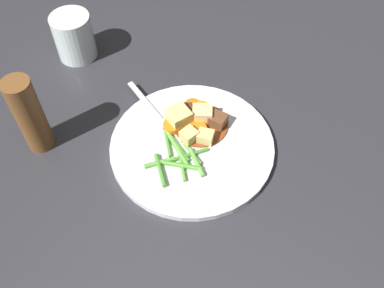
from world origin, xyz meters
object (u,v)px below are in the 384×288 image
at_px(carrot_slice_2, 198,130).
at_px(potato_chunk_3, 206,137).
at_px(carrot_slice_0, 173,126).
at_px(fork, 155,113).
at_px(dinner_plate, 192,146).
at_px(meat_chunk_1, 185,111).
at_px(meat_chunk_0, 218,121).
at_px(water_glass, 74,37).
at_px(potato_chunk_1, 200,114).
at_px(carrot_slice_1, 202,108).
at_px(potato_chunk_2, 179,118).
at_px(potato_chunk_0, 189,136).
at_px(carrot_slice_3, 193,106).
at_px(pepper_mill, 30,115).

distance_m(carrot_slice_2, potato_chunk_3, 0.02).
xyz_separation_m(carrot_slice_0, fork, (0.02, 0.04, -0.00)).
xyz_separation_m(dinner_plate, carrot_slice_0, (0.02, 0.04, 0.01)).
relative_size(dinner_plate, meat_chunk_1, 10.82).
distance_m(meat_chunk_0, water_glass, 0.35).
bearing_deg(potato_chunk_3, dinner_plate, 127.18).
distance_m(potato_chunk_1, fork, 0.08).
xyz_separation_m(carrot_slice_2, potato_chunk_3, (-0.01, -0.02, 0.00)).
distance_m(carrot_slice_0, water_glass, 0.29).
bearing_deg(carrot_slice_1, potato_chunk_2, 147.54).
relative_size(carrot_slice_0, potato_chunk_0, 1.32).
bearing_deg(water_glass, meat_chunk_1, -109.83).
xyz_separation_m(carrot_slice_1, potato_chunk_1, (-0.02, -0.00, 0.01)).
xyz_separation_m(carrot_slice_0, potato_chunk_3, (-0.01, -0.06, 0.00)).
bearing_deg(potato_chunk_2, fork, 80.52).
relative_size(carrot_slice_1, carrot_slice_3, 0.83).
height_order(potato_chunk_2, fork, potato_chunk_2).
xyz_separation_m(meat_chunk_0, pepper_mill, (-0.13, 0.28, 0.05)).
distance_m(dinner_plate, potato_chunk_0, 0.02).
height_order(potato_chunk_1, pepper_mill, pepper_mill).
distance_m(carrot_slice_1, potato_chunk_0, 0.07).
bearing_deg(carrot_slice_2, potato_chunk_0, 154.86).
relative_size(potato_chunk_0, meat_chunk_0, 0.92).
bearing_deg(water_glass, pepper_mill, -168.46).
xyz_separation_m(carrot_slice_1, pepper_mill, (-0.15, 0.25, 0.06)).
xyz_separation_m(potato_chunk_1, meat_chunk_0, (-0.00, -0.03, -0.00)).
distance_m(carrot_slice_1, potato_chunk_3, 0.07).
bearing_deg(pepper_mill, meat_chunk_0, -65.85).
distance_m(carrot_slice_2, water_glass, 0.33).
height_order(carrot_slice_0, meat_chunk_0, meat_chunk_0).
bearing_deg(potato_chunk_3, carrot_slice_1, 22.62).
xyz_separation_m(dinner_plate, potato_chunk_1, (0.06, 0.00, 0.02)).
xyz_separation_m(potato_chunk_0, pepper_mill, (-0.08, 0.25, 0.05)).
distance_m(carrot_slice_2, carrot_slice_3, 0.06).
bearing_deg(meat_chunk_0, potato_chunk_0, 141.88).
distance_m(dinner_plate, carrot_slice_0, 0.05).
bearing_deg(potato_chunk_3, fork, 74.60).
xyz_separation_m(dinner_plate, meat_chunk_1, (0.06, 0.03, 0.02)).
bearing_deg(pepper_mill, potato_chunk_2, -63.67).
bearing_deg(carrot_slice_1, meat_chunk_1, 130.88).
height_order(potato_chunk_0, pepper_mill, pepper_mill).
relative_size(dinner_plate, carrot_slice_1, 11.11).
height_order(carrot_slice_1, meat_chunk_0, meat_chunk_0).
distance_m(dinner_plate, meat_chunk_0, 0.07).
xyz_separation_m(carrot_slice_0, water_glass, (0.13, 0.26, 0.03)).
bearing_deg(carrot_slice_0, carrot_slice_3, -16.99).
bearing_deg(carrot_slice_3, carrot_slice_0, 163.01).
xyz_separation_m(potato_chunk_1, pepper_mill, (-0.13, 0.25, 0.05)).
distance_m(potato_chunk_0, pepper_mill, 0.26).
height_order(carrot_slice_3, meat_chunk_0, meat_chunk_0).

